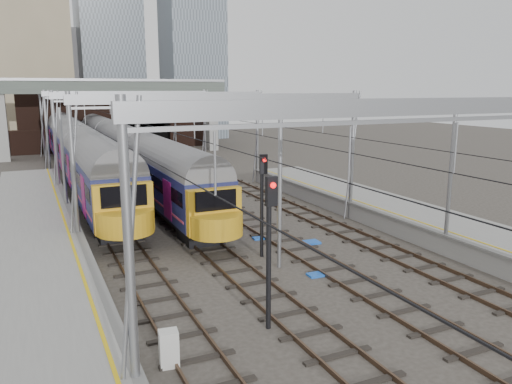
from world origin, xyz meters
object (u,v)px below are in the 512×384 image
train_second (66,138)px  relay_cabinet (169,349)px  signal_near_left (270,236)px  signal_near_centre (262,193)px  train_main (109,141)px

train_second → relay_cabinet: bearing=-91.1°
signal_near_left → signal_near_centre: size_ratio=1.05×
train_second → relay_cabinet: 46.68m
signal_near_centre → relay_cabinet: signal_near_centre is taller
relay_cabinet → train_main: bearing=90.4°
relay_cabinet → signal_near_centre: bearing=55.8°
train_main → train_second: bearing=131.2°
signal_near_centre → train_main: bearing=102.2°
train_main → signal_near_centre: signal_near_centre is taller
signal_near_left → relay_cabinet: signal_near_left is taller
signal_near_centre → relay_cabinet: 10.59m
train_second → signal_near_left: size_ratio=13.20×
signal_near_left → relay_cabinet: (-3.74, -0.84, -2.77)m
train_second → signal_near_centre: (5.90, -38.91, 0.55)m
signal_near_left → relay_cabinet: 4.73m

